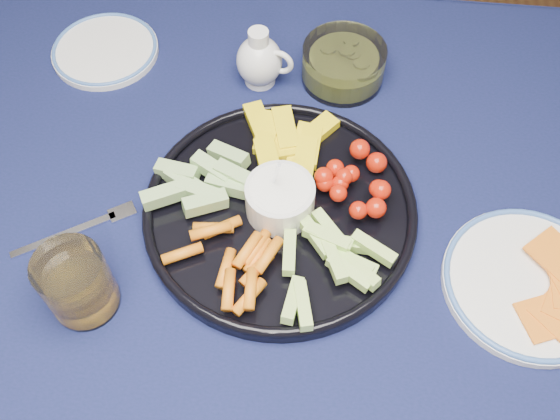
# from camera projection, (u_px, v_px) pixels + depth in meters

# --- Properties ---
(dining_table) EXTENTS (1.67, 1.07, 0.75)m
(dining_table) POSITION_uv_depth(u_px,v_px,m) (207.00, 277.00, 0.89)
(dining_table) COLOR #502C1A
(dining_table) RESTS_ON ground
(crudite_platter) EXTENTS (0.36, 0.36, 0.12)m
(crudite_platter) POSITION_uv_depth(u_px,v_px,m) (278.00, 207.00, 0.82)
(crudite_platter) COLOR black
(crudite_platter) RESTS_ON dining_table
(creamer_pitcher) EXTENTS (0.09, 0.07, 0.10)m
(creamer_pitcher) POSITION_uv_depth(u_px,v_px,m) (260.00, 61.00, 0.94)
(creamer_pitcher) COLOR white
(creamer_pitcher) RESTS_ON dining_table
(pickle_bowl) EXTENTS (0.13, 0.13, 0.06)m
(pickle_bowl) POSITION_uv_depth(u_px,v_px,m) (343.00, 65.00, 0.96)
(pickle_bowl) COLOR silver
(pickle_bowl) RESTS_ON dining_table
(cheese_plate) EXTENTS (0.22, 0.22, 0.03)m
(cheese_plate) POSITION_uv_depth(u_px,v_px,m) (530.00, 282.00, 0.78)
(cheese_plate) COLOR white
(cheese_plate) RESTS_ON dining_table
(juice_tumbler) EXTENTS (0.08, 0.08, 0.10)m
(juice_tumbler) POSITION_uv_depth(u_px,v_px,m) (79.00, 286.00, 0.74)
(juice_tumbler) COLOR silver
(juice_tumbler) RESTS_ON dining_table
(fork_left) EXTENTS (0.15, 0.10, 0.00)m
(fork_left) POSITION_uv_depth(u_px,v_px,m) (85.00, 227.00, 0.83)
(fork_left) COLOR silver
(fork_left) RESTS_ON dining_table
(fork_right) EXTENTS (0.16, 0.13, 0.00)m
(fork_right) POSITION_uv_depth(u_px,v_px,m) (539.00, 327.00, 0.75)
(fork_right) COLOR silver
(fork_right) RESTS_ON dining_table
(side_plate_extra) EXTENTS (0.17, 0.17, 0.01)m
(side_plate_extra) POSITION_uv_depth(u_px,v_px,m) (105.00, 50.00, 1.00)
(side_plate_extra) COLOR white
(side_plate_extra) RESTS_ON dining_table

